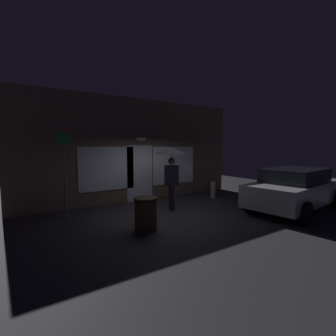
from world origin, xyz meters
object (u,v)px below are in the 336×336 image
at_px(parked_car, 295,189).
at_px(sidewalk_bollard_2, 213,190).
at_px(street_sign_post, 65,169).
at_px(sidewalk_bollard, 172,194).
at_px(person_with_umbrella, 171,160).
at_px(trash_bin, 146,214).

height_order(parked_car, sidewalk_bollard_2, parked_car).
height_order(street_sign_post, sidewalk_bollard, street_sign_post).
relative_size(person_with_umbrella, trash_bin, 2.46).
xyz_separation_m(street_sign_post, sidewalk_bollard_2, (5.72, -0.40, -1.14)).
distance_m(parked_car, sidewalk_bollard, 4.31).
height_order(person_with_umbrella, sidewalk_bollard, person_with_umbrella).
xyz_separation_m(parked_car, trash_bin, (-5.17, 0.97, -0.30)).
height_order(person_with_umbrella, street_sign_post, street_sign_post).
xyz_separation_m(person_with_umbrella, street_sign_post, (-3.21, 0.98, -0.23)).
bearing_deg(trash_bin, person_with_umbrella, 38.53).
distance_m(sidewalk_bollard, trash_bin, 3.30).
relative_size(person_with_umbrella, sidewalk_bollard, 3.26).
distance_m(sidewalk_bollard_2, trash_bin, 4.66).
distance_m(person_with_umbrella, street_sign_post, 3.36).
distance_m(person_with_umbrella, sidewalk_bollard_2, 2.92).
height_order(person_with_umbrella, sidewalk_bollard_2, person_with_umbrella).
xyz_separation_m(street_sign_post, trash_bin, (1.49, -2.35, -1.04)).
xyz_separation_m(person_with_umbrella, sidewalk_bollard_2, (2.52, 0.59, -1.37)).
bearing_deg(street_sign_post, trash_bin, -57.51).
bearing_deg(person_with_umbrella, sidewalk_bollard_2, 35.02).
bearing_deg(trash_bin, street_sign_post, 122.49).
bearing_deg(person_with_umbrella, sidewalk_bollard, 76.18).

